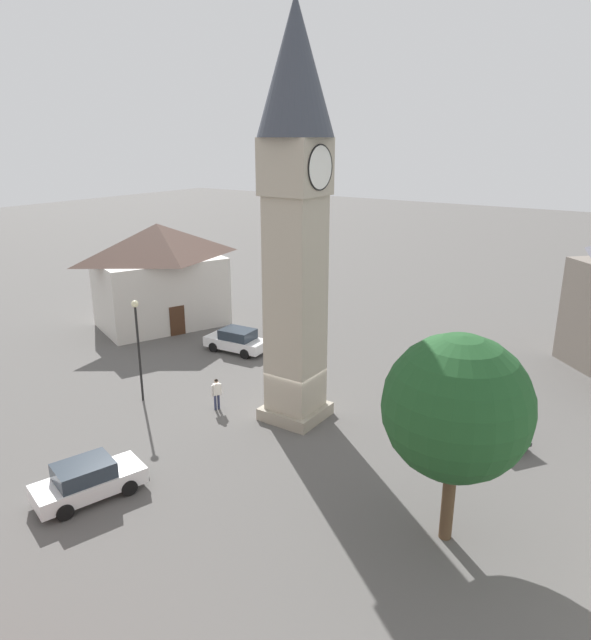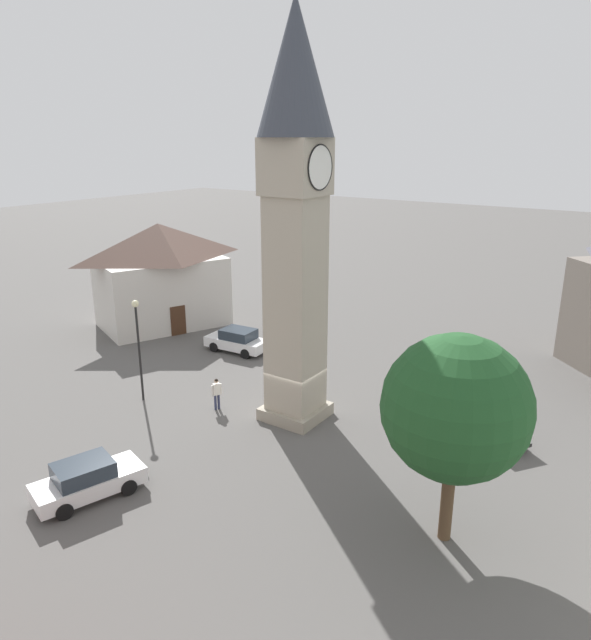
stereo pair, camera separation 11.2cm
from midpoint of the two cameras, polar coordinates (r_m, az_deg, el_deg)
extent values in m
plane|color=#565451|center=(29.32, -0.11, -9.49)|extent=(200.00, 200.00, 0.00)
cube|color=gray|center=(29.19, -0.11, -8.96)|extent=(2.79, 2.79, 0.60)
cube|color=#ADA38E|center=(27.20, -0.12, 1.35)|extent=(2.23, 2.23, 10.28)
cube|color=#ADA38E|center=(26.15, -0.13, 14.86)|extent=(2.50, 2.50, 2.45)
cone|color=#383D47|center=(26.28, -0.13, 23.72)|extent=(3.37, 3.37, 5.65)
cylinder|color=white|center=(26.89, -2.46, 14.92)|extent=(1.87, 0.04, 1.87)
torus|color=black|center=(26.90, -2.47, 14.92)|extent=(1.93, 0.06, 1.93)
cube|color=black|center=(26.91, -2.53, 15.36)|extent=(0.05, 0.02, 0.52)
cube|color=black|center=(27.14, -2.16, 14.95)|extent=(0.71, 0.02, 0.04)
cylinder|color=white|center=(25.46, 2.33, 14.78)|extent=(1.87, 0.04, 1.87)
torus|color=black|center=(25.45, 2.35, 14.78)|extent=(1.93, 0.06, 1.93)
cube|color=white|center=(37.81, -5.96, -2.25)|extent=(2.03, 4.23, 0.64)
cube|color=#28333D|center=(37.53, -5.80, -1.40)|extent=(1.73, 2.22, 0.64)
cylinder|color=black|center=(38.00, -8.16, -2.67)|extent=(0.27, 0.66, 0.64)
cylinder|color=black|center=(39.20, -6.74, -1.97)|extent=(0.27, 0.66, 0.64)
cylinder|color=black|center=(36.63, -5.09, -3.34)|extent=(0.27, 0.66, 0.64)
cylinder|color=black|center=(37.87, -3.72, -2.59)|extent=(0.27, 0.66, 0.64)
cube|color=black|center=(39.03, -8.37, -2.05)|extent=(1.67, 0.26, 0.16)
cube|color=white|center=(24.49, -19.76, -14.94)|extent=(4.42, 2.83, 0.64)
cube|color=#28333D|center=(24.14, -20.26, -13.78)|extent=(2.47, 2.11, 0.64)
cylinder|color=black|center=(25.60, -17.67, -13.90)|extent=(0.68, 0.40, 0.64)
cylinder|color=black|center=(24.32, -16.22, -15.57)|extent=(0.68, 0.40, 0.64)
cylinder|color=black|center=(25.03, -23.07, -15.32)|extent=(0.68, 0.40, 0.64)
cylinder|color=black|center=(23.72, -21.92, -17.14)|extent=(0.68, 0.40, 0.64)
cube|color=black|center=(25.16, -15.27, -14.13)|extent=(0.61, 1.63, 0.16)
cube|color=white|center=(28.87, 18.21, -9.58)|extent=(3.78, 4.32, 0.64)
cube|color=#28333D|center=(28.71, 18.15, -8.36)|extent=(2.49, 2.62, 0.64)
cylinder|color=black|center=(28.65, 20.96, -10.72)|extent=(0.55, 0.65, 0.64)
cylinder|color=black|center=(27.70, 18.39, -11.44)|extent=(0.55, 0.65, 0.64)
cylinder|color=black|center=(30.30, 17.95, -8.80)|extent=(0.55, 0.65, 0.64)
cylinder|color=black|center=(29.41, 15.44, -9.39)|extent=(0.55, 0.65, 0.64)
cube|color=black|center=(27.63, 20.75, -11.67)|extent=(1.42, 1.07, 0.16)
cylinder|color=#2D3351|center=(30.12, -8.01, -8.04)|extent=(0.13, 0.13, 0.82)
cylinder|color=#2D3351|center=(30.18, -7.69, -7.97)|extent=(0.13, 0.13, 0.82)
cube|color=white|center=(29.85, -7.91, -6.77)|extent=(0.42, 0.35, 0.60)
cylinder|color=white|center=(29.79, -8.32, -6.95)|extent=(0.09, 0.09, 0.60)
cylinder|color=white|center=(29.95, -7.49, -6.77)|extent=(0.09, 0.09, 0.60)
sphere|color=beige|center=(29.67, -7.94, -5.98)|extent=(0.22, 0.22, 0.22)
sphere|color=black|center=(29.65, -7.94, -5.95)|extent=(0.20, 0.20, 0.20)
cylinder|color=brown|center=(21.25, 14.68, -16.45)|extent=(0.44, 0.44, 3.28)
sphere|color=#1E4C23|center=(19.61, 15.43, -8.28)|extent=(4.89, 4.89, 4.89)
cube|color=beige|center=(43.58, -13.16, 2.69)|extent=(10.07, 8.43, 5.02)
pyramid|color=brown|center=(42.80, -13.51, 7.56)|extent=(10.58, 8.85, 2.51)
cube|color=#422819|center=(41.44, -11.64, -0.07)|extent=(1.05, 0.49, 2.10)
cylinder|color=black|center=(31.10, -15.24, -3.34)|extent=(0.12, 0.12, 5.15)
sphere|color=beige|center=(30.26, -15.65, 1.54)|extent=(0.36, 0.36, 0.36)
camera|label=1|loc=(0.06, -90.12, -0.04)|focal=32.48mm
camera|label=2|loc=(0.06, 89.88, 0.04)|focal=32.48mm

